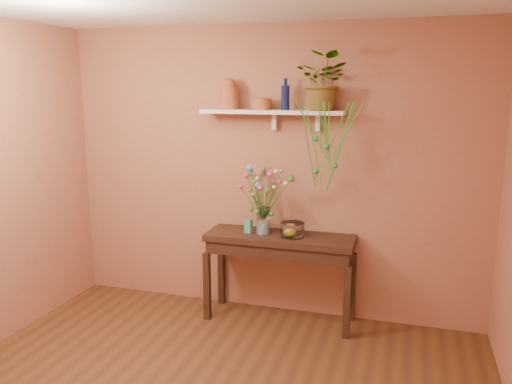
# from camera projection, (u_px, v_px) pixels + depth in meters

# --- Properties ---
(room) EXTENTS (4.04, 4.04, 2.70)m
(room) POSITION_uv_depth(u_px,v_px,m) (178.00, 227.00, 2.96)
(room) COLOR #583419
(room) RESTS_ON ground
(sideboard) EXTENTS (1.35, 0.43, 0.82)m
(sideboard) POSITION_uv_depth(u_px,v_px,m) (280.00, 248.00, 4.70)
(sideboard) COLOR #341F14
(sideboard) RESTS_ON ground
(wall_shelf) EXTENTS (1.30, 0.24, 0.19)m
(wall_shelf) POSITION_uv_depth(u_px,v_px,m) (273.00, 112.00, 4.59)
(wall_shelf) COLOR white
(wall_shelf) RESTS_ON room
(terracotta_jug) EXTENTS (0.21, 0.21, 0.28)m
(terracotta_jug) POSITION_uv_depth(u_px,v_px,m) (229.00, 94.00, 4.67)
(terracotta_jug) COLOR #AC5D2F
(terracotta_jug) RESTS_ON wall_shelf
(terracotta_pot) EXTENTS (0.17, 0.17, 0.10)m
(terracotta_pot) POSITION_uv_depth(u_px,v_px,m) (262.00, 104.00, 4.59)
(terracotta_pot) COLOR #AC5D2F
(terracotta_pot) RESTS_ON wall_shelf
(blue_bottle) EXTENTS (0.09, 0.09, 0.27)m
(blue_bottle) POSITION_uv_depth(u_px,v_px,m) (285.00, 97.00, 4.53)
(blue_bottle) COLOR #0D1640
(blue_bottle) RESTS_ON wall_shelf
(spider_plant) EXTENTS (0.54, 0.50, 0.49)m
(spider_plant) POSITION_uv_depth(u_px,v_px,m) (325.00, 81.00, 4.38)
(spider_plant) COLOR #2B7C28
(spider_plant) RESTS_ON wall_shelf
(plant_fronds) EXTENTS (0.57, 0.30, 0.76)m
(plant_fronds) POSITION_uv_depth(u_px,v_px,m) (326.00, 147.00, 4.33)
(plant_fronds) COLOR #2B7C28
(plant_fronds) RESTS_ON wall_shelf
(glass_vase) EXTENTS (0.12, 0.12, 0.25)m
(glass_vase) POSITION_uv_depth(u_px,v_px,m) (263.00, 222.00, 4.71)
(glass_vase) COLOR white
(glass_vase) RESTS_ON sideboard
(bouquet) EXTENTS (0.50, 0.43, 0.50)m
(bouquet) POSITION_uv_depth(u_px,v_px,m) (262.00, 187.00, 4.63)
(bouquet) COLOR #386B28
(bouquet) RESTS_ON glass_vase
(glass_bowl) EXTENTS (0.22, 0.22, 0.13)m
(glass_bowl) POSITION_uv_depth(u_px,v_px,m) (293.00, 230.00, 4.61)
(glass_bowl) COLOR white
(glass_bowl) RESTS_ON sideboard
(lemon) EXTENTS (0.08, 0.08, 0.08)m
(lemon) POSITION_uv_depth(u_px,v_px,m) (291.00, 232.00, 4.61)
(lemon) COLOR gold
(lemon) RESTS_ON glass_bowl
(carton) EXTENTS (0.07, 0.06, 0.13)m
(carton) POSITION_uv_depth(u_px,v_px,m) (248.00, 226.00, 4.73)
(carton) COLOR #30667C
(carton) RESTS_ON sideboard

